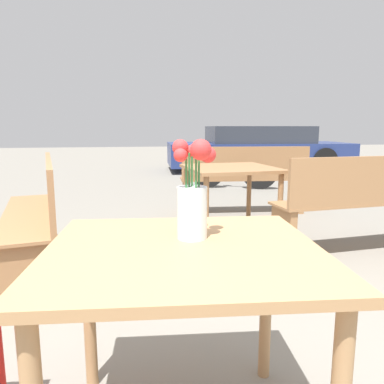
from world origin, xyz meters
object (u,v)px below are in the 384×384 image
at_px(bicycle, 233,170).
at_px(bench_middle, 244,178).
at_px(table_back, 230,177).
at_px(table_front, 184,278).
at_px(bench_near, 39,211).
at_px(parked_car, 258,149).
at_px(flower_vase, 193,201).
at_px(bench_far, 369,200).

bearing_deg(bicycle, bench_middle, -102.44).
relative_size(bench_middle, table_back, 1.76).
distance_m(table_front, bench_near, 1.97).
bearing_deg(table_front, bicycle, 72.04).
relative_size(table_front, parked_car, 0.20).
bearing_deg(parked_car, table_front, -111.47).
distance_m(table_front, parked_car, 8.58).
bearing_deg(flower_vase, bench_middle, 69.14).
bearing_deg(bench_far, bicycle, 92.73).
xyz_separation_m(bench_middle, bench_far, (0.60, -1.61, 0.00)).
xyz_separation_m(table_front, bench_near, (-0.83, 1.79, -0.15)).
height_order(flower_vase, table_back, flower_vase).
bearing_deg(bench_middle, parked_car, 68.23).
bearing_deg(table_front, parked_car, 68.53).
distance_m(bench_middle, bicycle, 1.99).
distance_m(flower_vase, parked_car, 8.49).
distance_m(bench_far, parked_car, 6.40).
relative_size(bench_near, bench_far, 0.97).
xyz_separation_m(bench_near, bench_far, (2.70, -0.08, 0.00)).
relative_size(bench_far, table_back, 1.85).
bearing_deg(flower_vase, table_back, 71.08).
xyz_separation_m(bicycle, parked_car, (1.44, 2.73, 0.20)).
distance_m(flower_vase, bench_far, 2.47).
bearing_deg(flower_vase, bench_near, 117.17).
distance_m(table_front, bench_far, 2.54).
distance_m(bench_middle, table_back, 1.04).
relative_size(flower_vase, bicycle, 0.23).
height_order(bench_far, table_back, bench_far).
distance_m(table_front, flower_vase, 0.25).
bearing_deg(bench_middle, bicycle, 77.56).
bearing_deg(bench_near, table_front, -65.18).
distance_m(flower_vase, bench_near, 1.95).
relative_size(flower_vase, bench_middle, 0.21).
distance_m(bench_near, bench_far, 2.70).
bearing_deg(parked_car, table_back, -112.40).
bearing_deg(bench_far, flower_vase, -138.43).
relative_size(flower_vase, table_back, 0.37).
height_order(table_back, bicycle, bicycle).
xyz_separation_m(flower_vase, bicycle, (1.66, 5.17, -0.50)).
xyz_separation_m(flower_vase, table_back, (0.79, 2.30, -0.24)).
xyz_separation_m(table_front, parked_car, (3.14, 7.99, -0.07)).
height_order(table_back, parked_car, parked_car).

